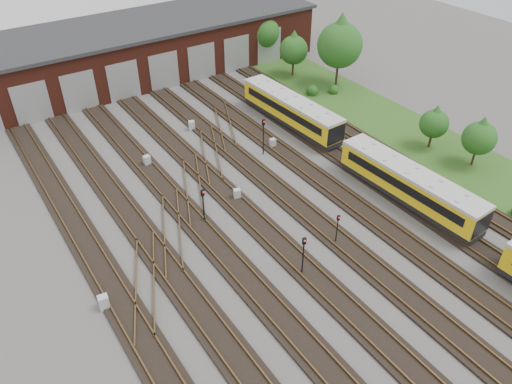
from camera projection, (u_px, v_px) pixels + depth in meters
ground at (337, 267)px, 35.48m from camera, size 120.00×120.00×0.00m
track_network at (329, 262)px, 35.73m from camera, size 30.40×70.00×0.33m
maintenance_shed at (119, 53)px, 60.32m from camera, size 51.00×12.50×6.35m
grass_verge at (412, 135)px, 50.70m from camera, size 8.00×55.00×0.05m
metro_train at (410, 184)px, 40.71m from camera, size 2.97×45.42×2.75m
signal_mast_0 at (303, 251)px, 33.73m from camera, size 0.30×0.28×3.32m
signal_mast_1 at (338, 226)px, 36.57m from camera, size 0.24×0.23×2.63m
signal_mast_2 at (203, 201)px, 38.41m from camera, size 0.31×0.30×3.09m
signal_mast_3 at (263, 133)px, 46.36m from camera, size 0.28×0.27×3.70m
relay_cabinet_0 at (104, 302)px, 32.14m from camera, size 0.73×0.63×1.09m
relay_cabinet_1 at (147, 161)px, 45.90m from camera, size 0.62×0.53×0.99m
relay_cabinet_2 at (237, 194)px, 41.76m from camera, size 0.68×0.62×0.94m
relay_cabinet_3 at (192, 125)px, 51.31m from camera, size 0.70×0.64×0.98m
relay_cabinet_4 at (273, 143)px, 48.51m from camera, size 0.59×0.51×0.92m
tree_0 at (264, 28)px, 64.37m from camera, size 4.05×4.05×6.72m
tree_1 at (294, 47)px, 60.69m from camera, size 3.47×3.47×5.75m
tree_2 at (340, 40)px, 57.18m from camera, size 5.25×5.25×8.71m
tree_3 at (435, 121)px, 47.07m from camera, size 2.74×2.74×4.54m
tree_4 at (480, 135)px, 44.29m from camera, size 3.03×3.03×5.03m
bush_1 at (312, 89)px, 57.94m from camera, size 1.36×1.36×1.36m
bush_2 at (334, 88)px, 58.31m from camera, size 1.19×1.19×1.19m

